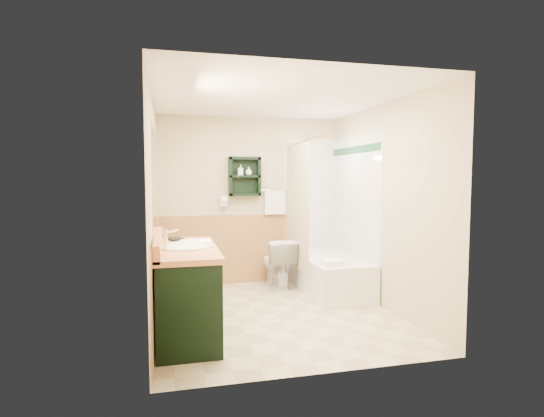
{
  "coord_description": "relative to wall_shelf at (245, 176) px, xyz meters",
  "views": [
    {
      "loc": [
        -1.14,
        -4.53,
        1.54
      ],
      "look_at": [
        0.01,
        0.2,
        1.18
      ],
      "focal_mm": 28.0,
      "sensor_mm": 36.0,
      "label": 1
    }
  ],
  "objects": [
    {
      "name": "tile_back",
      "position": [
        1.13,
        0.07,
        -0.5
      ],
      "size": [
        0.95,
        0.95,
        2.1
      ],
      "primitive_type": null,
      "color": "white",
      "rests_on": "back_wall"
    },
    {
      "name": "soap_bottle_a",
      "position": [
        -0.06,
        -0.01,
        0.05
      ],
      "size": [
        0.11,
        0.17,
        0.07
      ],
      "primitive_type": "imported",
      "rotation": [
        0.0,
        0.0,
        -0.29
      ],
      "color": "white",
      "rests_on": "wall_shelf"
    },
    {
      "name": "bathtub",
      "position": [
        1.03,
        -0.67,
        -1.31
      ],
      "size": [
        0.72,
        1.5,
        0.48
      ],
      "primitive_type": "cube",
      "color": "white",
      "rests_on": "ground"
    },
    {
      "name": "curtain_rod",
      "position": [
        0.63,
        -0.66,
        0.45
      ],
      "size": [
        0.03,
        1.6,
        0.03
      ],
      "primitive_type": "cylinder",
      "rotation": [
        1.57,
        0.0,
        0.0
      ],
      "color": "silver",
      "rests_on": "back_wall"
    },
    {
      "name": "soap_bottle_b",
      "position": [
        0.06,
        -0.01,
        0.06
      ],
      "size": [
        0.12,
        0.14,
        0.09
      ],
      "primitive_type": "imported",
      "rotation": [
        0.0,
        0.0,
        0.31
      ],
      "color": "white",
      "rests_on": "wall_shelf"
    },
    {
      "name": "hair_dryer",
      "position": [
        -0.3,
        0.02,
        -0.35
      ],
      "size": [
        0.1,
        0.24,
        0.18
      ],
      "primitive_type": null,
      "color": "white",
      "rests_on": "back_wall"
    },
    {
      "name": "vanity",
      "position": [
        -0.89,
        -1.81,
        -1.12
      ],
      "size": [
        0.59,
        1.37,
        0.87
      ],
      "primitive_type": "cube",
      "color": "black",
      "rests_on": "ground"
    },
    {
      "name": "tile_right",
      "position": [
        1.38,
        -0.66,
        -0.5
      ],
      "size": [
        1.5,
        1.5,
        2.1
      ],
      "primitive_type": null,
      "color": "white",
      "rests_on": "right_wall"
    },
    {
      "name": "toilet",
      "position": [
        0.4,
        -0.28,
        -1.21
      ],
      "size": [
        0.43,
        0.71,
        0.68
      ],
      "primitive_type": "imported",
      "rotation": [
        0.0,
        0.0,
        3.2
      ],
      "color": "white",
      "rests_on": "ground"
    },
    {
      "name": "floor",
      "position": [
        0.1,
        -1.41,
        -1.55
      ],
      "size": [
        3.0,
        3.0,
        0.0
      ],
      "primitive_type": "plane",
      "color": "beige",
      "rests_on": "ground"
    },
    {
      "name": "tile_accent",
      "position": [
        1.37,
        -0.66,
        0.35
      ],
      "size": [
        1.5,
        1.5,
        0.1
      ],
      "primitive_type": null,
      "color": "#144829",
      "rests_on": "right_wall"
    },
    {
      "name": "wainscot_left",
      "position": [
        -1.19,
        -1.41,
        -1.05
      ],
      "size": [
        2.98,
        2.98,
        1.0
      ],
      "primitive_type": null,
      "color": "tan",
      "rests_on": "left_wall"
    },
    {
      "name": "mirror_glass",
      "position": [
        -1.17,
        -1.96,
        -0.05
      ],
      "size": [
        1.2,
        1.2,
        0.9
      ],
      "primitive_type": null,
      "color": "white",
      "rests_on": "left_wall"
    },
    {
      "name": "right_wall",
      "position": [
        1.42,
        -1.41,
        -0.35
      ],
      "size": [
        0.04,
        3.0,
        2.4
      ],
      "primitive_type": "cube",
      "color": "beige",
      "rests_on": "ground"
    },
    {
      "name": "shower_curtain",
      "position": [
        0.63,
        -0.48,
        -0.4
      ],
      "size": [
        1.05,
        1.05,
        1.7
      ],
      "primitive_type": null,
      "color": "beige",
      "rests_on": "curtain_rod"
    },
    {
      "name": "tub_towel",
      "position": [
        0.84,
        -1.23,
        -1.04
      ],
      "size": [
        0.24,
        0.2,
        0.07
      ],
      "primitive_type": "cube",
      "color": "white",
      "rests_on": "bathtub"
    },
    {
      "name": "counter_towel",
      "position": [
        -0.79,
        -1.69,
        -0.66
      ],
      "size": [
        0.3,
        0.23,
        0.04
      ],
      "primitive_type": "cube",
      "color": "white",
      "rests_on": "vanity"
    },
    {
      "name": "towel_bar",
      "position": [
        0.45,
        0.04,
        -0.2
      ],
      "size": [
        0.4,
        0.06,
        0.4
      ],
      "primitive_type": null,
      "color": "white",
      "rests_on": "back_wall"
    },
    {
      "name": "vanity_book",
      "position": [
        -1.06,
        -1.33,
        -0.58
      ],
      "size": [
        0.14,
        0.07,
        0.2
      ],
      "primitive_type": "imported",
      "rotation": [
        0.0,
        0.0,
        0.36
      ],
      "color": "black",
      "rests_on": "vanity"
    },
    {
      "name": "wall_shelf",
      "position": [
        0.0,
        0.0,
        0.0
      ],
      "size": [
        0.45,
        0.15,
        0.55
      ],
      "primitive_type": "cube",
      "color": "black",
      "rests_on": "back_wall"
    },
    {
      "name": "ceiling",
      "position": [
        0.1,
        -1.41,
        0.87
      ],
      "size": [
        2.6,
        3.0,
        0.04
      ],
      "primitive_type": "cube",
      "color": "white",
      "rests_on": "back_wall"
    },
    {
      "name": "left_wall",
      "position": [
        -1.22,
        -1.41,
        -0.35
      ],
      "size": [
        0.04,
        3.0,
        2.4
      ],
      "primitive_type": "cube",
      "color": "beige",
      "rests_on": "ground"
    },
    {
      "name": "wainscot_back",
      "position": [
        0.1,
        0.08,
        -1.05
      ],
      "size": [
        2.58,
        2.58,
        1.0
      ],
      "primitive_type": null,
      "color": "tan",
      "rests_on": "back_wall"
    },
    {
      "name": "mirror_frame",
      "position": [
        -1.17,
        -1.96,
        -0.05
      ],
      "size": [
        1.3,
        1.3,
        1.0
      ],
      "primitive_type": null,
      "color": "olive",
      "rests_on": "left_wall"
    },
    {
      "name": "back_wall",
      "position": [
        0.1,
        0.11,
        -0.35
      ],
      "size": [
        2.6,
        0.04,
        2.4
      ],
      "primitive_type": "cube",
      "color": "beige",
      "rests_on": "ground"
    }
  ]
}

